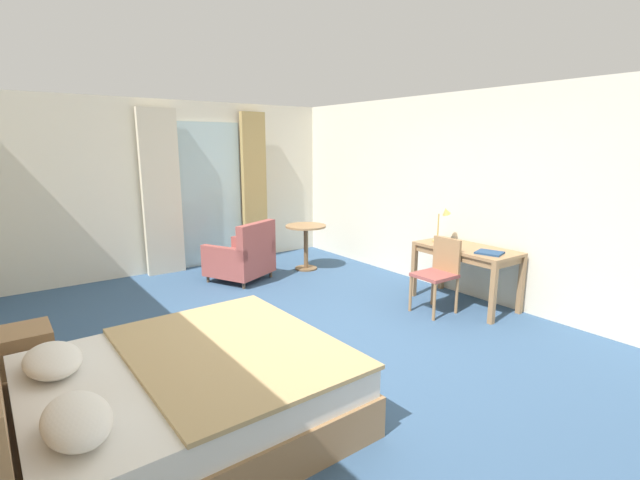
{
  "coord_description": "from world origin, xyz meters",
  "views": [
    {
      "loc": [
        -2.38,
        -3.46,
        1.97
      ],
      "look_at": [
        0.34,
        0.25,
        0.99
      ],
      "focal_mm": 25.5,
      "sensor_mm": 36.0,
      "label": 1
    }
  ],
  "objects": [
    {
      "name": "ground",
      "position": [
        0.0,
        0.0,
        -0.05
      ],
      "size": [
        5.87,
        7.82,
        0.1
      ],
      "primitive_type": "cube",
      "color": "#38567A"
    },
    {
      "name": "writing_desk",
      "position": [
        2.27,
        -0.16,
        0.64
      ],
      "size": [
        0.63,
        1.24,
        0.73
      ],
      "color": "#9E754C",
      "rests_on": "ground"
    },
    {
      "name": "balcony_glass_door",
      "position": [
        0.52,
        3.57,
        1.16
      ],
      "size": [
        1.13,
        0.02,
        2.31
      ],
      "primitive_type": "cube",
      "color": "silver",
      "rests_on": "ground"
    },
    {
      "name": "wall_right",
      "position": [
        2.67,
        0.0,
        1.31
      ],
      "size": [
        0.12,
        7.42,
        2.63
      ],
      "primitive_type": "cube",
      "color": "silver",
      "rests_on": "ground"
    },
    {
      "name": "curtain_panel_left",
      "position": [
        -0.27,
        3.47,
        1.25
      ],
      "size": [
        0.57,
        0.1,
        2.49
      ],
      "primitive_type": "cube",
      "color": "beige",
      "rests_on": "ground"
    },
    {
      "name": "closed_book",
      "position": [
        2.19,
        -0.52,
        0.75
      ],
      "size": [
        0.31,
        0.34,
        0.02
      ],
      "primitive_type": "cube",
      "rotation": [
        0.0,
        0.0,
        0.28
      ],
      "color": "navy",
      "rests_on": "writing_desk"
    },
    {
      "name": "bed",
      "position": [
        -1.49,
        -0.61,
        0.28
      ],
      "size": [
        2.14,
        1.85,
        0.98
      ],
      "color": "#9E754C",
      "rests_on": "ground"
    },
    {
      "name": "round_cafe_table",
      "position": [
        1.6,
        2.36,
        0.53
      ],
      "size": [
        0.64,
        0.64,
        0.72
      ],
      "color": "#9E754C",
      "rests_on": "ground"
    },
    {
      "name": "desk_chair",
      "position": [
        1.82,
        -0.12,
        0.5
      ],
      "size": [
        0.44,
        0.41,
        0.88
      ],
      "color": "#9E4C47",
      "rests_on": "ground"
    },
    {
      "name": "armchair_by_window",
      "position": [
        0.51,
        2.4,
        0.34
      ],
      "size": [
        1.03,
        1.02,
        0.88
      ],
      "color": "#9E4C47",
      "rests_on": "ground"
    },
    {
      "name": "nightstand",
      "position": [
        -2.3,
        0.72,
        0.25
      ],
      "size": [
        0.41,
        0.44,
        0.51
      ],
      "color": "#9E754C",
      "rests_on": "ground"
    },
    {
      "name": "desk_lamp",
      "position": [
        2.32,
        0.26,
        1.03
      ],
      "size": [
        0.24,
        0.15,
        0.45
      ],
      "color": "tan",
      "rests_on": "writing_desk"
    },
    {
      "name": "wall_back",
      "position": [
        0.0,
        3.65,
        1.31
      ],
      "size": [
        5.47,
        0.12,
        2.63
      ],
      "primitive_type": "cube",
      "color": "silver",
      "rests_on": "ground"
    },
    {
      "name": "curtain_panel_right",
      "position": [
        1.3,
        3.47,
        1.25
      ],
      "size": [
        0.43,
        0.1,
        2.49
      ],
      "primitive_type": "cube",
      "color": "tan",
      "rests_on": "ground"
    }
  ]
}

